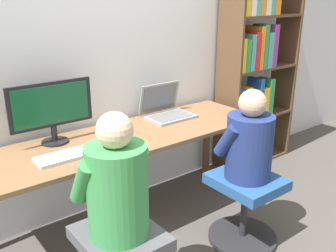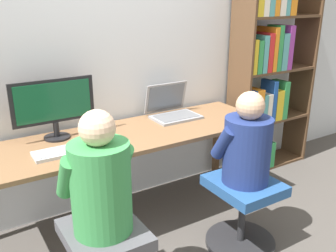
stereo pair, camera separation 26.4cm
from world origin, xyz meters
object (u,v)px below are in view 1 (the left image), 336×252
object	(u,v)px
person_at_laptop	(249,141)
bookshelf	(253,70)
keyboard	(73,154)
office_chair_right	(245,205)
desktop_monitor	(52,110)
person_at_monitor	(117,184)
laptop	(167,110)

from	to	relation	value
person_at_laptop	bookshelf	size ratio (longest dim) A/B	0.31
keyboard	bookshelf	size ratio (longest dim) A/B	0.23
keyboard	person_at_laptop	bearing A→B (deg)	-30.50
bookshelf	office_chair_right	bearing A→B (deg)	-140.33
desktop_monitor	keyboard	bearing A→B (deg)	-89.80
keyboard	office_chair_right	bearing A→B (deg)	-30.70
desktop_monitor	person_at_laptop	size ratio (longest dim) A/B	0.92
desktop_monitor	person_at_monitor	distance (m)	0.89
keyboard	person_at_monitor	distance (m)	0.59
laptop	bookshelf	bearing A→B (deg)	-0.09
desktop_monitor	laptop	distance (m)	0.96
person_at_monitor	person_at_laptop	world-z (taller)	person_at_monitor
laptop	keyboard	world-z (taller)	laptop
desktop_monitor	keyboard	distance (m)	0.36
office_chair_right	bookshelf	xyz separation A→B (m)	(1.02, 0.84, 0.70)
laptop	person_at_monitor	bearing A→B (deg)	-138.86
desktop_monitor	office_chair_right	distance (m)	1.47
keyboard	person_at_monitor	bearing A→B (deg)	-92.89
office_chair_right	person_at_monitor	bearing A→B (deg)	-179.61
bookshelf	keyboard	bearing A→B (deg)	-172.47
person_at_monitor	keyboard	bearing A→B (deg)	87.11
office_chair_right	laptop	bearing A→B (deg)	92.11
keyboard	office_chair_right	xyz separation A→B (m)	(0.98, -0.58, -0.45)
person_at_laptop	bookshelf	xyz separation A→B (m)	(1.02, 0.84, 0.23)
laptop	keyboard	size ratio (longest dim) A/B	0.83
keyboard	person_at_laptop	size ratio (longest dim) A/B	0.75
keyboard	desktop_monitor	bearing A→B (deg)	90.20
keyboard	person_at_laptop	distance (m)	1.14
office_chair_right	person_at_monitor	xyz separation A→B (m)	(-1.01, -0.01, 0.50)
person_at_laptop	keyboard	bearing A→B (deg)	149.50
desktop_monitor	person_at_monitor	bearing A→B (deg)	-91.88
laptop	keyboard	bearing A→B (deg)	-164.33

